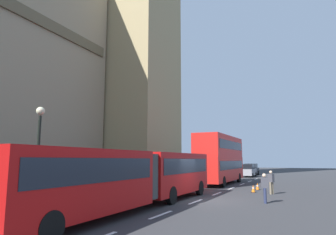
{
  "coord_description": "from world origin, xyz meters",
  "views": [
    {
      "loc": [
        -17.62,
        -6.16,
        2.49
      ],
      "look_at": [
        7.58,
        5.76,
        6.53
      ],
      "focal_mm": 31.17,
      "sensor_mm": 36.0,
      "label": 1
    }
  ],
  "objects_px": {
    "street_lamp": "(38,149)",
    "pedestrian_by_kerb": "(271,181)",
    "sedan_lead": "(248,170)",
    "traffic_cone_middle": "(257,186)",
    "sedan_trailing": "(252,169)",
    "articulated_bus": "(136,174)",
    "double_decker_bus": "(220,158)",
    "pedestrian_near_cones": "(265,187)",
    "traffic_cone_west": "(253,189)"
  },
  "relations": [
    {
      "from": "street_lamp",
      "to": "pedestrian_by_kerb",
      "type": "bearing_deg",
      "value": -40.48
    },
    {
      "from": "sedan_lead",
      "to": "traffic_cone_middle",
      "type": "xyz_separation_m",
      "value": [
        -18.7,
        -4.08,
        -0.63
      ]
    },
    {
      "from": "sedan_lead",
      "to": "sedan_trailing",
      "type": "relative_size",
      "value": 1.0
    },
    {
      "from": "articulated_bus",
      "to": "double_decker_bus",
      "type": "xyz_separation_m",
      "value": [
        16.66,
        0.0,
        0.96
      ]
    },
    {
      "from": "double_decker_bus",
      "to": "pedestrian_near_cones",
      "type": "height_order",
      "value": "double_decker_bus"
    },
    {
      "from": "traffic_cone_west",
      "to": "street_lamp",
      "type": "xyz_separation_m",
      "value": [
        -12.61,
        8.79,
        2.77
      ]
    },
    {
      "from": "double_decker_bus",
      "to": "traffic_cone_middle",
      "type": "distance_m",
      "value": 6.56
    },
    {
      "from": "pedestrian_by_kerb",
      "to": "articulated_bus",
      "type": "bearing_deg",
      "value": 149.21
    },
    {
      "from": "traffic_cone_middle",
      "to": "street_lamp",
      "type": "relative_size",
      "value": 0.11
    },
    {
      "from": "articulated_bus",
      "to": "traffic_cone_middle",
      "type": "relative_size",
      "value": 28.33
    },
    {
      "from": "traffic_cone_middle",
      "to": "street_lamp",
      "type": "height_order",
      "value": "street_lamp"
    },
    {
      "from": "double_decker_bus",
      "to": "traffic_cone_middle",
      "type": "height_order",
      "value": "double_decker_bus"
    },
    {
      "from": "pedestrian_near_cones",
      "to": "traffic_cone_middle",
      "type": "bearing_deg",
      "value": 11.56
    },
    {
      "from": "double_decker_bus",
      "to": "pedestrian_by_kerb",
      "type": "height_order",
      "value": "double_decker_bus"
    },
    {
      "from": "articulated_bus",
      "to": "street_lamp",
      "type": "xyz_separation_m",
      "value": [
        -2.4,
        4.51,
        1.31
      ]
    },
    {
      "from": "sedan_lead",
      "to": "traffic_cone_west",
      "type": "relative_size",
      "value": 7.59
    },
    {
      "from": "sedan_trailing",
      "to": "pedestrian_near_cones",
      "type": "bearing_deg",
      "value": -169.29
    },
    {
      "from": "sedan_lead",
      "to": "pedestrian_by_kerb",
      "type": "relative_size",
      "value": 2.6
    },
    {
      "from": "sedan_lead",
      "to": "street_lamp",
      "type": "relative_size",
      "value": 0.83
    },
    {
      "from": "double_decker_bus",
      "to": "street_lamp",
      "type": "xyz_separation_m",
      "value": [
        -19.06,
        4.5,
        0.35
      ]
    },
    {
      "from": "sedan_lead",
      "to": "sedan_trailing",
      "type": "bearing_deg",
      "value": 4.31
    },
    {
      "from": "articulated_bus",
      "to": "sedan_trailing",
      "type": "distance_m",
      "value": 36.85
    },
    {
      "from": "sedan_trailing",
      "to": "sedan_lead",
      "type": "bearing_deg",
      "value": -175.69
    },
    {
      "from": "pedestrian_by_kerb",
      "to": "traffic_cone_middle",
      "type": "bearing_deg",
      "value": 26.94
    },
    {
      "from": "articulated_bus",
      "to": "sedan_trailing",
      "type": "relative_size",
      "value": 3.73
    },
    {
      "from": "sedan_trailing",
      "to": "pedestrian_by_kerb",
      "type": "height_order",
      "value": "sedan_trailing"
    },
    {
      "from": "sedan_trailing",
      "to": "street_lamp",
      "type": "bearing_deg",
      "value": 173.8
    },
    {
      "from": "articulated_bus",
      "to": "sedan_lead",
      "type": "relative_size",
      "value": 3.73
    },
    {
      "from": "sedan_lead",
      "to": "street_lamp",
      "type": "bearing_deg",
      "value": 171.99
    },
    {
      "from": "articulated_bus",
      "to": "street_lamp",
      "type": "distance_m",
      "value": 5.27
    },
    {
      "from": "pedestrian_near_cones",
      "to": "sedan_trailing",
      "type": "bearing_deg",
      "value": 10.71
    },
    {
      "from": "street_lamp",
      "to": "double_decker_bus",
      "type": "bearing_deg",
      "value": -13.3
    },
    {
      "from": "articulated_bus",
      "to": "pedestrian_near_cones",
      "type": "height_order",
      "value": "articulated_bus"
    },
    {
      "from": "street_lamp",
      "to": "pedestrian_near_cones",
      "type": "height_order",
      "value": "street_lamp"
    },
    {
      "from": "articulated_bus",
      "to": "double_decker_bus",
      "type": "height_order",
      "value": "double_decker_bus"
    },
    {
      "from": "traffic_cone_west",
      "to": "pedestrian_near_cones",
      "type": "distance_m",
      "value": 5.73
    },
    {
      "from": "sedan_trailing",
      "to": "traffic_cone_middle",
      "type": "relative_size",
      "value": 7.59
    },
    {
      "from": "double_decker_bus",
      "to": "traffic_cone_middle",
      "type": "xyz_separation_m",
      "value": [
        -4.34,
        -4.28,
        -2.43
      ]
    },
    {
      "from": "double_decker_bus",
      "to": "street_lamp",
      "type": "bearing_deg",
      "value": 166.7
    },
    {
      "from": "traffic_cone_west",
      "to": "traffic_cone_middle",
      "type": "relative_size",
      "value": 1.0
    },
    {
      "from": "articulated_bus",
      "to": "double_decker_bus",
      "type": "distance_m",
      "value": 16.69
    },
    {
      "from": "traffic_cone_west",
      "to": "pedestrian_near_cones",
      "type": "xyz_separation_m",
      "value": [
        -5.48,
        -1.55,
        0.63
      ]
    },
    {
      "from": "articulated_bus",
      "to": "traffic_cone_middle",
      "type": "bearing_deg",
      "value": -19.15
    },
    {
      "from": "pedestrian_by_kerb",
      "to": "pedestrian_near_cones",
      "type": "bearing_deg",
      "value": -178.3
    },
    {
      "from": "double_decker_bus",
      "to": "sedan_trailing",
      "type": "xyz_separation_m",
      "value": [
        20.18,
        0.24,
        -1.8
      ]
    },
    {
      "from": "traffic_cone_middle",
      "to": "street_lamp",
      "type": "distance_m",
      "value": 17.36
    },
    {
      "from": "traffic_cone_middle",
      "to": "pedestrian_by_kerb",
      "type": "height_order",
      "value": "pedestrian_by_kerb"
    },
    {
      "from": "pedestrian_near_cones",
      "to": "traffic_cone_west",
      "type": "bearing_deg",
      "value": 15.8
    },
    {
      "from": "double_decker_bus",
      "to": "pedestrian_near_cones",
      "type": "relative_size",
      "value": 6.27
    },
    {
      "from": "pedestrian_by_kerb",
      "to": "street_lamp",
      "type": "bearing_deg",
      "value": 139.52
    }
  ]
}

